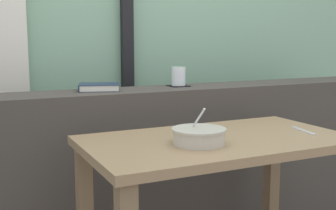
% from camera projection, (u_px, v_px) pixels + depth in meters
% --- Properties ---
extents(window_divider_post, '(0.07, 0.05, 2.60)m').
position_uv_depth(window_divider_post, '(127.00, 9.00, 2.69)').
color(window_divider_post, black).
rests_on(window_divider_post, ground).
extents(dark_console_ledge, '(2.80, 0.30, 0.86)m').
position_uv_depth(dark_console_ledge, '(160.00, 168.00, 2.35)').
color(dark_console_ledge, '#423D38').
rests_on(dark_console_ledge, ground).
extents(breakfast_table, '(1.07, 0.60, 0.72)m').
position_uv_depth(breakfast_table, '(217.00, 169.00, 1.78)').
color(breakfast_table, '#826849').
rests_on(breakfast_table, ground).
extents(coaster_square, '(0.10, 0.10, 0.00)m').
position_uv_depth(coaster_square, '(178.00, 86.00, 2.38)').
color(coaster_square, black).
rests_on(coaster_square, dark_console_ledge).
extents(juice_glass, '(0.08, 0.08, 0.10)m').
position_uv_depth(juice_glass, '(178.00, 77.00, 2.37)').
color(juice_glass, white).
rests_on(juice_glass, coaster_square).
extents(closed_book, '(0.23, 0.20, 0.03)m').
position_uv_depth(closed_book, '(99.00, 87.00, 2.18)').
color(closed_book, '#1E2D47').
rests_on(closed_book, dark_console_ledge).
extents(soup_bowl, '(0.21, 0.21, 0.14)m').
position_uv_depth(soup_bowl, '(199.00, 136.00, 1.65)').
color(soup_bowl, '#BCB7A8').
rests_on(soup_bowl, breakfast_table).
extents(fork_utensil, '(0.04, 0.17, 0.01)m').
position_uv_depth(fork_utensil, '(303.00, 131.00, 1.89)').
color(fork_utensil, silver).
rests_on(fork_utensil, breakfast_table).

